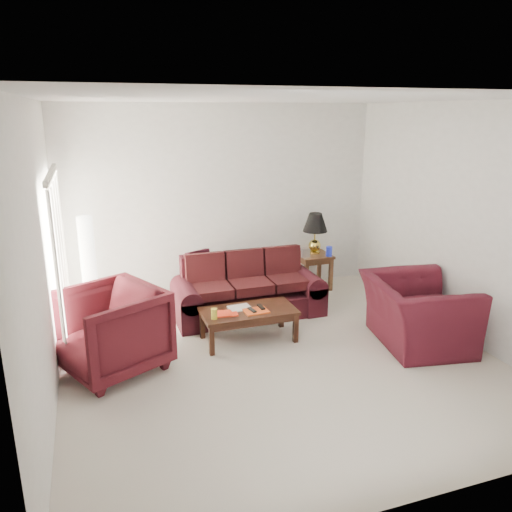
{
  "coord_description": "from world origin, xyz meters",
  "views": [
    {
      "loc": [
        -2.01,
        -5.08,
        2.87
      ],
      "look_at": [
        0.0,
        0.85,
        1.05
      ],
      "focal_mm": 35.0,
      "sensor_mm": 36.0,
      "label": 1
    }
  ],
  "objects": [
    {
      "name": "floor",
      "position": [
        0.0,
        0.0,
        0.0
      ],
      "size": [
        5.0,
        5.0,
        0.0
      ],
      "primitive_type": "plane",
      "color": "beige",
      "rests_on": "ground"
    },
    {
      "name": "clock",
      "position": [
        1.25,
        2.02,
        0.66
      ],
      "size": [
        0.14,
        0.07,
        0.14
      ],
      "primitive_type": "cube",
      "rotation": [
        0.0,
        0.0,
        0.12
      ],
      "color": "silver",
      "rests_on": "end_table"
    },
    {
      "name": "throw_pillow",
      "position": [
        -0.52,
        1.98,
        0.68
      ],
      "size": [
        0.42,
        0.32,
        0.39
      ],
      "primitive_type": "cube",
      "rotation": [
        -0.21,
        0.0,
        0.42
      ],
      "color": "black",
      "rests_on": "sofa"
    },
    {
      "name": "remote_b",
      "position": [
        -0.03,
        0.56,
        0.45
      ],
      "size": [
        0.06,
        0.18,
        0.02
      ],
      "primitive_type": "cube",
      "rotation": [
        0.0,
        0.0,
        0.03
      ],
      "color": "black",
      "rests_on": "coffee_table"
    },
    {
      "name": "picture_frame",
      "position": [
        1.3,
        2.32,
        0.67
      ],
      "size": [
        0.15,
        0.18,
        0.05
      ],
      "primitive_type": "cube",
      "rotation": [
        1.36,
        0.0,
        0.12
      ],
      "color": "silver",
      "rests_on": "end_table"
    },
    {
      "name": "blue_canister",
      "position": [
        1.64,
        1.96,
        0.67
      ],
      "size": [
        0.13,
        0.13,
        0.16
      ],
      "primitive_type": "cylinder",
      "rotation": [
        0.0,
        0.0,
        0.36
      ],
      "color": "#1C29B9",
      "rests_on": "end_table"
    },
    {
      "name": "magazine_white",
      "position": [
        -0.29,
        0.66,
        0.43
      ],
      "size": [
        0.3,
        0.23,
        0.02
      ],
      "primitive_type": "cube",
      "rotation": [
        0.0,
        0.0,
        0.08
      ],
      "color": "silver",
      "rests_on": "coffee_table"
    },
    {
      "name": "end_table",
      "position": [
        1.45,
        2.15,
        0.29
      ],
      "size": [
        0.54,
        0.54,
        0.59
      ],
      "primitive_type": null,
      "rotation": [
        0.0,
        0.0,
        0.0
      ],
      "color": "#51331B",
      "rests_on": "ground"
    },
    {
      "name": "armchair_right",
      "position": [
        1.8,
        -0.19,
        0.42
      ],
      "size": [
        1.34,
        1.47,
        0.85
      ],
      "primitive_type": "imported",
      "rotation": [
        0.0,
        0.0,
        1.4
      ],
      "color": "#3C0E17",
      "rests_on": "ground"
    },
    {
      "name": "coffee_table",
      "position": [
        -0.19,
        0.58,
        0.21
      ],
      "size": [
        1.29,
        0.78,
        0.42
      ],
      "primitive_type": null,
      "rotation": [
        0.0,
        0.0,
        -0.15
      ],
      "color": "black",
      "rests_on": "ground"
    },
    {
      "name": "sofa",
      "position": [
        0.07,
        1.38,
        0.44
      ],
      "size": [
        2.18,
        1.02,
        0.87
      ],
      "primitive_type": null,
      "rotation": [
        0.0,
        0.0,
        -0.05
      ],
      "color": "black",
      "rests_on": "ground"
    },
    {
      "name": "blinds",
      "position": [
        -2.42,
        1.3,
        1.08
      ],
      "size": [
        0.1,
        2.0,
        2.16
      ],
      "primitive_type": "cube",
      "color": "silver",
      "rests_on": "ground"
    },
    {
      "name": "remote_a",
      "position": [
        -0.17,
        0.5,
        0.45
      ],
      "size": [
        0.08,
        0.17,
        0.02
      ],
      "primitive_type": "cube",
      "rotation": [
        0.0,
        0.0,
        0.18
      ],
      "color": "black",
      "rests_on": "coffee_table"
    },
    {
      "name": "magazine_orange",
      "position": [
        -0.12,
        0.49,
        0.43
      ],
      "size": [
        0.32,
        0.24,
        0.02
      ],
      "primitive_type": "cube",
      "rotation": [
        0.0,
        0.0,
        0.05
      ],
      "color": "#CF4918",
      "rests_on": "coffee_table"
    },
    {
      "name": "floor_lamp",
      "position": [
        -2.09,
        2.05,
        0.75
      ],
      "size": [
        0.28,
        0.28,
        1.5
      ],
      "primitive_type": null,
      "rotation": [
        0.0,
        0.0,
        0.15
      ],
      "color": "white",
      "rests_on": "ground"
    },
    {
      "name": "armchair_left",
      "position": [
        -1.91,
        0.35,
        0.49
      ],
      "size": [
        1.43,
        1.41,
        0.98
      ],
      "primitive_type": "imported",
      "rotation": [
        0.0,
        0.0,
        -1.12
      ],
      "color": "#3F0E14",
      "rests_on": "ground"
    },
    {
      "name": "magazine_red",
      "position": [
        -0.5,
        0.54,
        0.43
      ],
      "size": [
        0.3,
        0.24,
        0.02
      ],
      "primitive_type": "cube",
      "rotation": [
        0.0,
        0.0,
        -0.11
      ],
      "color": "red",
      "rests_on": "coffee_table"
    },
    {
      "name": "table_lamp",
      "position": [
        1.49,
        2.2,
        0.93
      ],
      "size": [
        0.5,
        0.5,
        0.68
      ],
      "primitive_type": null,
      "rotation": [
        0.0,
        0.0,
        -0.28
      ],
      "color": "gold",
      "rests_on": "end_table"
    },
    {
      "name": "yellow_glass",
      "position": [
        -0.68,
        0.44,
        0.49
      ],
      "size": [
        0.08,
        0.08,
        0.13
      ],
      "primitive_type": "cylinder",
      "rotation": [
        0.0,
        0.0,
        0.06
      ],
      "color": "gold",
      "rests_on": "coffee_table"
    }
  ]
}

